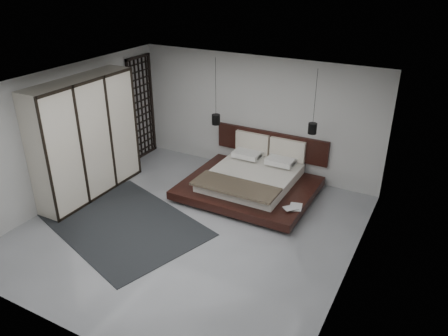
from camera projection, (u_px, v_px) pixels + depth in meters
The scene contains 14 objects.
floor at pixel (190, 228), 8.47m from camera, with size 6.00×6.00×0.00m, color #95979D.
ceiling at pixel (185, 87), 7.26m from camera, with size 6.00×6.00×0.00m, color white.
wall_back at pixel (256, 116), 10.24m from camera, with size 6.00×6.00×0.00m, color #B7B7B5.
wall_front at pixel (59, 251), 5.48m from camera, with size 6.00×6.00×0.00m, color #B7B7B5.
wall_left at pixel (67, 134), 9.14m from camera, with size 6.00×6.00×0.00m, color #B7B7B5.
wall_right at pixel (355, 202), 6.58m from camera, with size 6.00×6.00×0.00m, color #B7B7B5.
lattice_screen at pixel (142, 108), 11.11m from camera, with size 0.05×0.90×2.60m, color black.
bed at pixel (252, 180), 9.68m from camera, with size 2.78×2.39×1.08m.
book_lower at pixel (290, 206), 8.68m from camera, with size 0.24×0.32×0.03m, color #99724C.
book_upper at pixel (288, 206), 8.65m from camera, with size 0.20×0.27×0.02m, color #99724C.
pendant_left at pixel (216, 119), 10.04m from camera, with size 0.19×0.19×1.54m.
pendant_right at pixel (312, 128), 8.99m from camera, with size 0.18×0.18×1.35m.
wardrobe at pixel (86, 138), 9.24m from camera, with size 0.62×2.62×2.57m.
rug at pixel (125, 224), 8.57m from camera, with size 3.09×2.21×0.01m, color black.
Camera 1 is at (3.95, -5.97, 4.71)m, focal length 35.00 mm.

